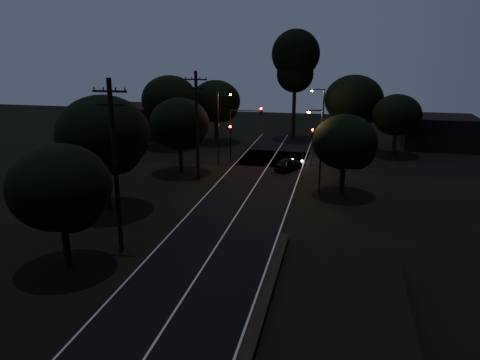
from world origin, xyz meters
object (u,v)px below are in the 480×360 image
at_px(tall_pine, 295,60).
at_px(streetlight_b, 321,118).
at_px(signal_right, 312,140).
at_px(car, 288,164).
at_px(signal_left, 230,136).
at_px(streetlight_c, 319,145).
at_px(signal_mast, 245,124).
at_px(utility_pole_mid, 115,164).
at_px(streetlight_a, 220,123).
at_px(utility_pole_far, 197,124).

distance_m(tall_pine, streetlight_b, 13.30).
bearing_deg(signal_right, car, -128.71).
bearing_deg(car, signal_left, 2.60).
bearing_deg(streetlight_c, streetlight_b, 92.14).
xyz_separation_m(signal_mast, streetlight_c, (8.74, -9.99, 0.01)).
bearing_deg(utility_pole_mid, signal_right, 67.01).
height_order(utility_pole_mid, signal_left, utility_pole_mid).
bearing_deg(utility_pole_mid, signal_left, 86.79).
relative_size(signal_right, signal_mast, 0.66).
height_order(tall_pine, streetlight_a, tall_pine).
bearing_deg(signal_mast, utility_pole_far, -111.11).
bearing_deg(streetlight_b, signal_left, -157.95).
relative_size(utility_pole_far, signal_left, 2.56).
distance_m(utility_pole_mid, tall_pine, 40.92).
distance_m(signal_left, signal_right, 9.20).
height_order(signal_mast, streetlight_a, streetlight_a).
height_order(utility_pole_mid, streetlight_a, utility_pole_mid).
relative_size(tall_pine, streetlight_c, 1.99).
distance_m(signal_left, signal_mast, 2.26).
bearing_deg(car, streetlight_a, 18.41).
xyz_separation_m(signal_left, streetlight_b, (9.91, 4.01, 1.80)).
bearing_deg(tall_pine, utility_pole_far, -106.93).
xyz_separation_m(signal_mast, streetlight_a, (-2.39, -1.99, 0.30)).
bearing_deg(signal_left, utility_pole_far, -99.94).
bearing_deg(streetlight_b, signal_right, -100.00).
relative_size(utility_pole_mid, streetlight_c, 1.47).
relative_size(signal_right, streetlight_b, 0.51).
distance_m(utility_pole_far, streetlight_b, 16.51).
relative_size(tall_pine, streetlight_a, 1.86).
bearing_deg(streetlight_c, signal_right, 97.02).
bearing_deg(signal_mast, utility_pole_mid, -97.04).
relative_size(utility_pole_far, tall_pine, 0.70).
bearing_deg(signal_left, tall_pine, 69.54).
bearing_deg(utility_pole_mid, streetlight_a, 88.27).
bearing_deg(streetlight_b, streetlight_c, -87.86).
distance_m(utility_pole_far, streetlight_c, 12.05).
bearing_deg(utility_pole_far, signal_mast, 68.89).
xyz_separation_m(utility_pole_mid, car, (8.39, 22.23, -5.07)).
bearing_deg(signal_mast, streetlight_c, -48.81).
relative_size(streetlight_b, streetlight_c, 1.07).
bearing_deg(tall_pine, utility_pole_mid, -99.93).
bearing_deg(signal_right, tall_pine, 103.49).
bearing_deg(utility_pole_far, tall_pine, 73.07).
relative_size(utility_pole_far, streetlight_c, 1.40).
xyz_separation_m(signal_left, car, (6.99, -2.75, -2.17)).
bearing_deg(streetlight_b, tall_pine, 111.38).
bearing_deg(streetlight_c, signal_mast, 131.19).
xyz_separation_m(streetlight_b, car, (-2.91, -6.77, -3.96)).
bearing_deg(utility_pole_mid, tall_pine, 80.07).
bearing_deg(tall_pine, signal_mast, -104.62).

